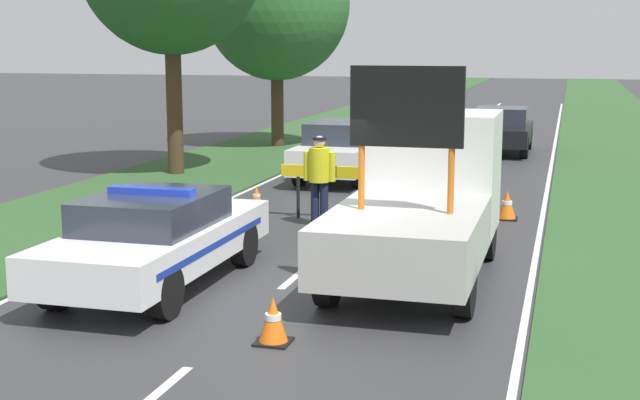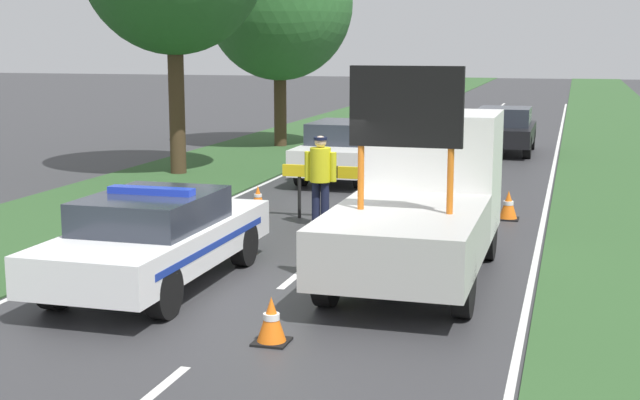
{
  "view_description": "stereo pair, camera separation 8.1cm",
  "coord_description": "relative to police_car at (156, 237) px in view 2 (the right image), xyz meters",
  "views": [
    {
      "loc": [
        3.93,
        -11.71,
        3.55
      ],
      "look_at": [
        0.22,
        1.57,
        1.1
      ],
      "focal_mm": 50.0,
      "sensor_mm": 36.0,
      "label": 1
    },
    {
      "loc": [
        4.01,
        -11.69,
        3.55
      ],
      "look_at": [
        0.22,
        1.57,
        1.1
      ],
      "focal_mm": 50.0,
      "sensor_mm": 36.0,
      "label": 2
    }
  ],
  "objects": [
    {
      "name": "lane_markings",
      "position": [
        1.8,
        12.91,
        -0.73
      ],
      "size": [
        7.11,
        59.12,
        0.01
      ],
      "color": "silver",
      "rests_on": "ground"
    },
    {
      "name": "queued_car_van_white",
      "position": [
        0.06,
        10.88,
        0.04
      ],
      "size": [
        1.76,
        4.63,
        1.52
      ],
      "rotation": [
        0.0,
        0.0,
        3.14
      ],
      "color": "silver",
      "rests_on": "ground"
    },
    {
      "name": "police_car",
      "position": [
        0.0,
        0.0,
        0.0
      ],
      "size": [
        1.85,
        4.79,
        1.49
      ],
      "rotation": [
        0.0,
        0.0,
        -0.02
      ],
      "color": "white",
      "rests_on": "ground"
    },
    {
      "name": "road_barrier",
      "position": [
        1.88,
        5.52,
        0.18
      ],
      "size": [
        3.5,
        0.08,
        1.1
      ],
      "rotation": [
        0.0,
        0.0,
        0.08
      ],
      "color": "black",
      "rests_on": "ground"
    },
    {
      "name": "work_truck",
      "position": [
        3.6,
        1.85,
        0.43
      ],
      "size": [
        2.09,
        5.21,
        3.24
      ],
      "rotation": [
        0.0,
        0.0,
        3.16
      ],
      "color": "white",
      "rests_on": "ground"
    },
    {
      "name": "traffic_cone_near_police",
      "position": [
        4.61,
        6.5,
        -0.44
      ],
      "size": [
        0.43,
        0.43,
        0.6
      ],
      "color": "black",
      "rests_on": "ground"
    },
    {
      "name": "pedestrian_civilian",
      "position": [
        2.63,
        4.97,
        0.29
      ],
      "size": [
        0.63,
        0.4,
        1.75
      ],
      "rotation": [
        0.0,
        0.0,
        -0.33
      ],
      "color": "#191E38",
      "rests_on": "ground"
    },
    {
      "name": "traffic_cone_centre_front",
      "position": [
        -0.69,
        6.26,
        -0.49
      ],
      "size": [
        0.35,
        0.35,
        0.49
      ],
      "color": "black",
      "rests_on": "ground"
    },
    {
      "name": "grass_verge_right",
      "position": [
        7.66,
        20.09,
        -0.72
      ],
      "size": [
        4.5,
        120.0,
        0.03
      ],
      "color": "#2D5128",
      "rests_on": "ground"
    },
    {
      "name": "roadside_tree_near_right",
      "position": [
        -3.91,
        17.45,
        4.11
      ],
      "size": [
        4.94,
        4.94,
        7.46
      ],
      "color": "#42301E",
      "rests_on": "ground"
    },
    {
      "name": "ground_plane",
      "position": [
        1.8,
        0.09,
        -0.74
      ],
      "size": [
        160.0,
        160.0,
        0.0
      ],
      "primitive_type": "plane",
      "color": "#333335"
    },
    {
      "name": "queued_car_sedan_black",
      "position": [
        3.65,
        17.69,
        0.02
      ],
      "size": [
        1.84,
        4.01,
        1.48
      ],
      "rotation": [
        0.0,
        0.0,
        3.14
      ],
      "color": "black",
      "rests_on": "ground"
    },
    {
      "name": "grass_verge_left",
      "position": [
        -4.05,
        20.09,
        -0.72
      ],
      "size": [
        4.5,
        120.0,
        0.03
      ],
      "color": "#2D5128",
      "rests_on": "ground"
    },
    {
      "name": "police_officer",
      "position": [
        1.14,
        4.78,
        0.32
      ],
      "size": [
        0.64,
        0.41,
        1.78
      ],
      "rotation": [
        0.0,
        0.0,
        2.78
      ],
      "color": "#191E38",
      "rests_on": "ground"
    },
    {
      "name": "traffic_cone_behind_barrier",
      "position": [
        3.2,
        4.74,
        -0.48
      ],
      "size": [
        0.38,
        0.38,
        0.53
      ],
      "color": "black",
      "rests_on": "ground"
    },
    {
      "name": "traffic_cone_near_truck",
      "position": [
        2.45,
        -1.96,
        -0.45
      ],
      "size": [
        0.41,
        0.41,
        0.57
      ],
      "color": "black",
      "rests_on": "ground"
    }
  ]
}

